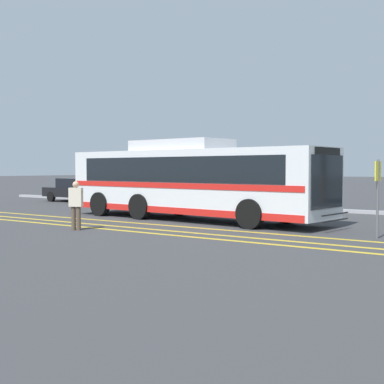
% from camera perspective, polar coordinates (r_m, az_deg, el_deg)
% --- Properties ---
extents(ground_plane, '(220.00, 220.00, 0.00)m').
position_cam_1_polar(ground_plane, '(20.56, 2.14, -3.05)').
color(ground_plane, '#38383A').
extents(lane_strip_0, '(31.28, 0.20, 0.01)m').
position_cam_1_polar(lane_strip_0, '(19.05, -3.86, -3.49)').
color(lane_strip_0, gold).
rests_on(lane_strip_0, ground_plane).
extents(lane_strip_1, '(31.28, 0.20, 0.01)m').
position_cam_1_polar(lane_strip_1, '(18.14, -6.28, -3.80)').
color(lane_strip_1, gold).
rests_on(lane_strip_1, ground_plane).
extents(lane_strip_2, '(31.28, 0.20, 0.01)m').
position_cam_1_polar(lane_strip_2, '(17.53, -8.10, -4.03)').
color(lane_strip_2, gold).
rests_on(lane_strip_2, ground_plane).
extents(curb_strip, '(39.28, 0.36, 0.15)m').
position_cam_1_polar(curb_strip, '(26.54, 8.50, -1.65)').
color(curb_strip, '#99999E').
rests_on(curb_strip, ground_plane).
extents(transit_bus, '(11.74, 3.37, 3.11)m').
position_cam_1_polar(transit_bus, '(20.71, -0.04, 1.31)').
color(transit_bus, silver).
rests_on(transit_bus, ground_plane).
extents(parked_car_0, '(4.61, 2.03, 1.41)m').
position_cam_1_polar(parked_car_0, '(32.57, -12.19, 0.20)').
color(parked_car_0, black).
rests_on(parked_car_0, ground_plane).
extents(parked_car_1, '(4.81, 2.05, 1.32)m').
position_cam_1_polar(parked_car_1, '(28.21, -3.15, -0.14)').
color(parked_car_1, maroon).
rests_on(parked_car_1, ground_plane).
extents(pedestrian_0, '(0.47, 0.39, 1.58)m').
position_cam_1_polar(pedestrian_0, '(17.65, -12.28, -1.12)').
color(pedestrian_0, brown).
rests_on(pedestrian_0, ground_plane).
extents(bus_stop_sign, '(0.07, 0.40, 2.25)m').
position_cam_1_polar(bus_stop_sign, '(16.07, 19.20, 0.36)').
color(bus_stop_sign, '#59595E').
rests_on(bus_stop_sign, ground_plane).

